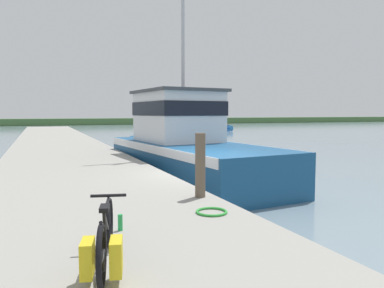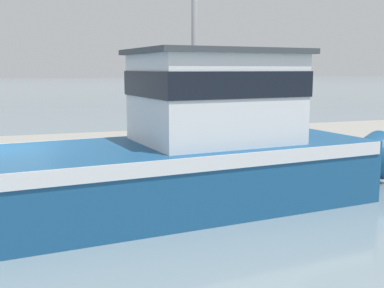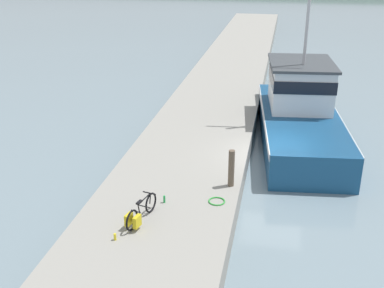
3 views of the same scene
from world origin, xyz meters
name	(u,v)px [view 1 (image 1 of 3)]	position (x,y,z in m)	size (l,w,h in m)	color
ground_plane	(207,204)	(0.00, 0.00, 0.00)	(320.00, 320.00, 0.00)	gray
dock_pier	(83,199)	(-3.48, 0.00, 0.46)	(4.76, 80.00, 0.93)	gray
far_shoreline	(193,121)	(30.00, 74.02, 0.69)	(180.00, 5.00, 1.39)	#426638
fishing_boat_main	(184,145)	(0.92, 4.22, 1.35)	(4.37, 11.43, 9.21)	navy
boat_blue_far	(215,125)	(19.28, 39.59, 0.77)	(3.94, 5.60, 2.18)	#236BB2
bicycle_touring	(105,242)	(-3.84, -5.73, 1.25)	(0.69, 1.72, 0.71)	black
mooring_post	(200,165)	(-1.44, -2.82, 1.58)	(0.21, 0.21, 1.31)	brown
hose_coil	(212,212)	(-1.76, -4.02, 0.95)	(0.55, 0.55, 0.04)	green
water_bottle_on_curb	(120,222)	(-3.41, -4.39, 1.05)	(0.07, 0.07, 0.24)	green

